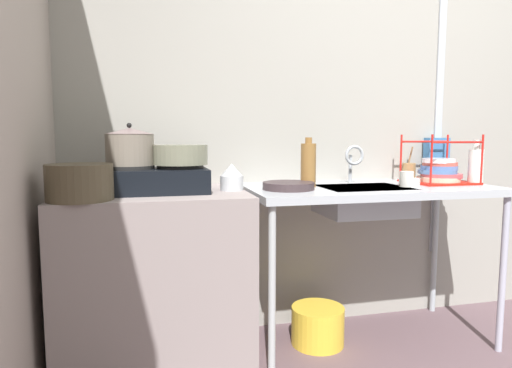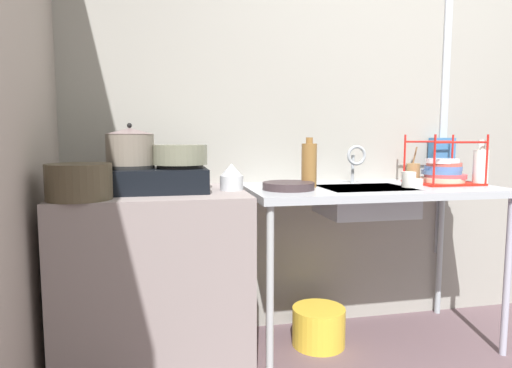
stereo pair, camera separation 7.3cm
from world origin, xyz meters
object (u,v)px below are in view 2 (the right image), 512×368
at_px(faucet, 356,158).
at_px(utensil_jar, 413,172).
at_px(dish_rack, 443,173).
at_px(pot_on_right_burner, 180,155).
at_px(frying_pan, 288,186).
at_px(cereal_box, 441,159).
at_px(pot_beside_stove, 79,182).
at_px(bottle_by_sink, 309,165).
at_px(stove, 156,179).
at_px(percolator, 232,177).
at_px(small_bowl_on_drainboard, 412,182).
at_px(sink_basin, 365,201).
at_px(cup_by_rack, 409,180).
at_px(pot_on_left_burner, 130,146).
at_px(bucket_on_floor, 319,326).
at_px(bottle_by_rack, 481,166).

bearing_deg(faucet, utensil_jar, 16.35).
bearing_deg(dish_rack, pot_on_right_burner, -178.48).
bearing_deg(frying_pan, cereal_box, 16.38).
relative_size(pot_beside_stove, bottle_by_sink, 1.04).
distance_m(faucet, dish_rack, 0.52).
relative_size(stove, pot_on_right_burner, 1.83).
relative_size(percolator, small_bowl_on_drainboard, 1.17).
xyz_separation_m(sink_basin, bottle_by_sink, (-0.30, 0.07, 0.20)).
xyz_separation_m(percolator, bottle_by_sink, (0.43, 0.04, 0.05)).
bearing_deg(small_bowl_on_drainboard, percolator, -178.87).
bearing_deg(cup_by_rack, frying_pan, 177.14).
distance_m(pot_on_right_burner, utensil_jar, 1.49).
relative_size(pot_on_left_burner, faucet, 1.04).
bearing_deg(bucket_on_floor, pot_on_left_burner, -178.44).
height_order(stove, cup_by_rack, stove).
height_order(pot_on_left_burner, percolator, pot_on_left_burner).
bearing_deg(sink_basin, stove, 177.98).
bearing_deg(pot_beside_stove, bucket_on_floor, 11.07).
relative_size(pot_on_left_burner, utensil_jar, 1.11).
height_order(percolator, small_bowl_on_drainboard, percolator).
height_order(pot_on_right_burner, faucet, pot_on_right_burner).
bearing_deg(stove, cup_by_rack, -3.55).
bearing_deg(bottle_by_sink, small_bowl_on_drainboard, -2.03).
relative_size(pot_on_right_burner, bottle_by_rack, 1.06).
relative_size(bottle_by_rack, cereal_box, 0.96).
bearing_deg(dish_rack, sink_basin, -171.46).
xyz_separation_m(pot_on_left_burner, percolator, (0.50, -0.01, -0.16)).
xyz_separation_m(faucet, cup_by_rack, (0.21, -0.22, -0.11)).
height_order(faucet, cup_by_rack, faucet).
distance_m(stove, sink_basin, 1.11).
bearing_deg(bucket_on_floor, utensil_jar, 18.98).
relative_size(cup_by_rack, small_bowl_on_drainboard, 0.72).
relative_size(pot_on_left_burner, cup_by_rack, 2.76).
relative_size(faucet, cup_by_rack, 2.66).
xyz_separation_m(percolator, cup_by_rack, (0.96, -0.07, -0.02)).
height_order(bottle_by_rack, cereal_box, cereal_box).
bearing_deg(bottle_by_rack, pot_on_left_burner, 178.07).
xyz_separation_m(pot_beside_stove, dish_rack, (1.95, 0.25, -0.01)).
relative_size(pot_beside_stove, bucket_on_floor, 0.94).
bearing_deg(cereal_box, stove, -171.29).
bearing_deg(bottle_by_rack, bucket_on_floor, 174.30).
bearing_deg(pot_on_left_burner, small_bowl_on_drainboard, 0.37).
bearing_deg(bucket_on_floor, small_bowl_on_drainboard, -1.81).
height_order(dish_rack, cup_by_rack, dish_rack).
xyz_separation_m(bottle_by_rack, bucket_on_floor, (-0.92, 0.09, -0.90)).
xyz_separation_m(small_bowl_on_drainboard, bottle_by_sink, (-0.61, 0.02, 0.10)).
bearing_deg(pot_on_right_burner, sink_basin, -2.27).
xyz_separation_m(faucet, cereal_box, (0.66, 0.14, -0.02)).
distance_m(dish_rack, small_bowl_on_drainboard, 0.22).
relative_size(stove, bucket_on_floor, 1.67).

